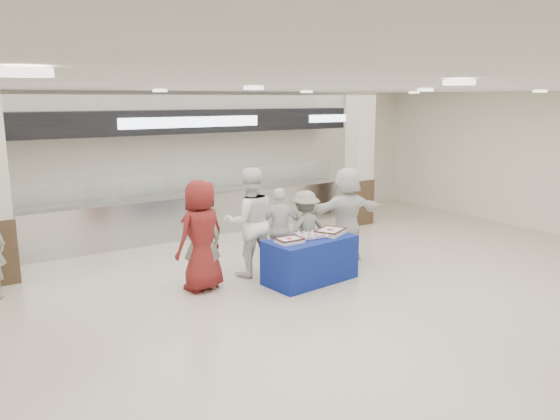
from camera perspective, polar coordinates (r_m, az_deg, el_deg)
ground at (r=8.18m, az=6.65°, el=-10.38°), size 14.00×14.00×0.00m
serving_line at (r=12.34m, az=-9.61°, el=2.64°), size 8.70×0.85×2.80m
column_right at (r=13.47m, az=8.28°, el=5.02°), size 0.55×0.55×3.20m
display_table at (r=9.26m, az=3.17°, el=-5.21°), size 1.62×0.94×0.75m
sheet_cake_left at (r=8.86m, az=0.98°, el=-3.15°), size 0.41×0.32×0.09m
sheet_cake_right at (r=9.43m, az=5.27°, el=-2.24°), size 0.62×0.57×0.10m
cupcake_tray at (r=9.21m, az=3.25°, el=-2.66°), size 0.46×0.37×0.07m
civilian_maroon at (r=8.80m, az=-8.23°, el=-2.65°), size 1.00×0.78×1.80m
soldier_a at (r=8.82m, az=-8.19°, el=-3.12°), size 0.70×0.59×1.65m
chef_tall at (r=9.43m, az=-3.19°, el=-1.29°), size 1.06×0.91×1.90m
chef_short at (r=9.77m, az=0.02°, el=-2.03°), size 0.95×0.67×1.49m
soldier_b at (r=9.87m, az=2.64°, el=-2.08°), size 0.93×0.55×1.43m
civilian_white at (r=10.42m, az=6.95°, el=-0.40°), size 1.74×0.87×1.79m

